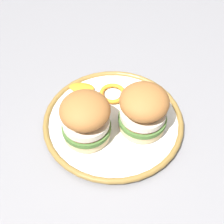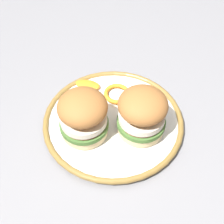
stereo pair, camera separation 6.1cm
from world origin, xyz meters
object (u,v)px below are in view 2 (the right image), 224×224
(dinner_plate, at_px, (112,121))
(sandwich_half_left, at_px, (142,113))
(sandwich_half_right, at_px, (83,115))
(dining_table, at_px, (118,129))

(dinner_plate, xyz_separation_m, sandwich_half_left, (-0.01, -0.06, 0.06))
(sandwich_half_left, bearing_deg, sandwich_half_right, 105.01)
(dining_table, height_order, sandwich_half_right, sandwich_half_right)
(dining_table, bearing_deg, dinner_plate, 177.42)
(dinner_plate, height_order, sandwich_half_right, sandwich_half_right)
(sandwich_half_left, distance_m, sandwich_half_right, 0.11)
(dining_table, xyz_separation_m, dinner_plate, (-0.06, 0.00, 0.10))
(dinner_plate, bearing_deg, dining_table, -2.58)
(dining_table, distance_m, dinner_plate, 0.12)
(sandwich_half_right, bearing_deg, sandwich_half_left, -74.99)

